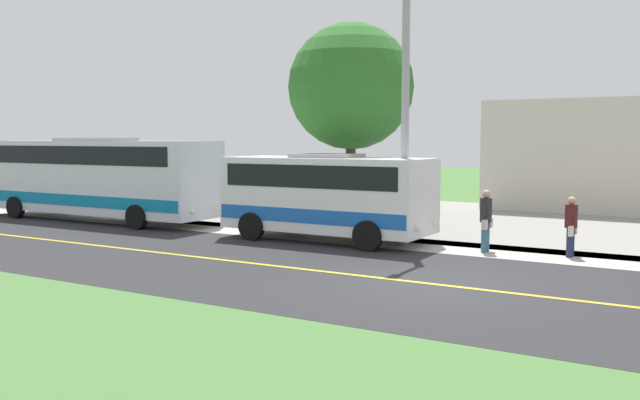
% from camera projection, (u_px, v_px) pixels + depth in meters
% --- Properties ---
extents(ground_plane, '(120.00, 120.00, 0.00)m').
position_uv_depth(ground_plane, '(428.00, 284.00, 15.28)').
color(ground_plane, '#477238').
extents(road_surface, '(8.00, 100.00, 0.01)m').
position_uv_depth(road_surface, '(428.00, 284.00, 15.28)').
color(road_surface, '#28282B').
rests_on(road_surface, ground).
extents(sidewalk, '(2.40, 100.00, 0.01)m').
position_uv_depth(sidewalk, '(494.00, 251.00, 19.74)').
color(sidewalk, '#B2ADA3').
rests_on(sidewalk, ground).
extents(parking_lot_surface, '(14.00, 36.00, 0.01)m').
position_uv_depth(parking_lot_surface, '(633.00, 229.00, 24.41)').
color(parking_lot_surface, gray).
rests_on(parking_lot_surface, ground).
extents(road_centre_line, '(0.16, 100.00, 0.00)m').
position_uv_depth(road_centre_line, '(428.00, 283.00, 15.28)').
color(road_centre_line, gold).
rests_on(road_centre_line, ground).
extents(shuttle_bus_front, '(2.73, 6.83, 2.78)m').
position_uv_depth(shuttle_bus_front, '(327.00, 193.00, 21.68)').
color(shuttle_bus_front, white).
rests_on(shuttle_bus_front, ground).
extents(transit_bus_rear, '(2.70, 11.18, 3.30)m').
position_uv_depth(transit_bus_rear, '(96.00, 175.00, 27.00)').
color(transit_bus_rear, silver).
rests_on(transit_bus_rear, ground).
extents(pedestrian_with_bags, '(0.72, 0.34, 1.67)m').
position_uv_depth(pedestrian_with_bags, '(571.00, 225.00, 18.69)').
color(pedestrian_with_bags, '#1E2347').
rests_on(pedestrian_with_bags, ground).
extents(pedestrian_waiting, '(0.72, 0.34, 1.80)m').
position_uv_depth(pedestrian_waiting, '(486.00, 218.00, 19.48)').
color(pedestrian_waiting, '#335972').
rests_on(pedestrian_waiting, ground).
extents(street_light_pole, '(1.97, 0.24, 7.78)m').
position_uv_depth(street_light_pole, '(404.00, 104.00, 20.46)').
color(street_light_pole, '#9E9EA3').
rests_on(street_light_pole, ground).
extents(tree_curbside, '(4.50, 4.50, 7.37)m').
position_uv_depth(tree_curbside, '(351.00, 87.00, 24.14)').
color(tree_curbside, '#4C3826').
rests_on(tree_curbside, ground).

